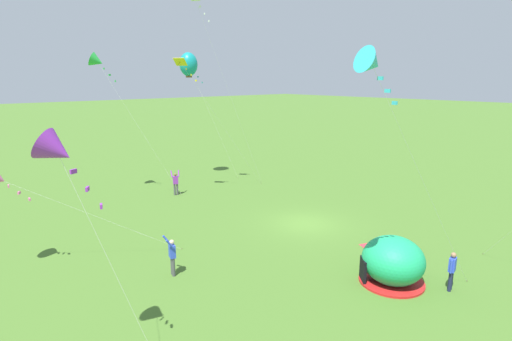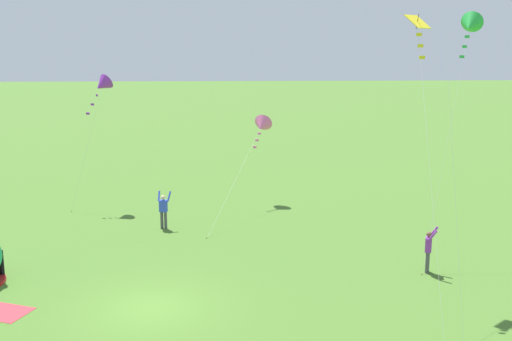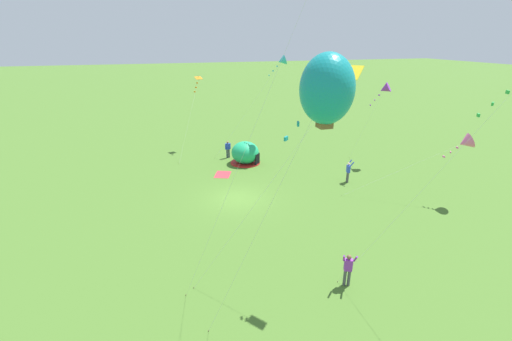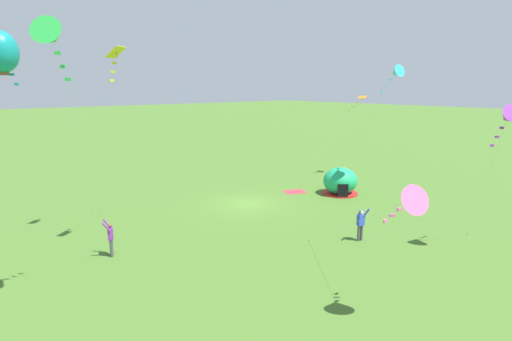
% 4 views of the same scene
% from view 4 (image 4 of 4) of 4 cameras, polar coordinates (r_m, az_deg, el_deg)
% --- Properties ---
extents(ground_plane, '(300.00, 300.00, 0.00)m').
position_cam_4_polar(ground_plane, '(28.98, -1.36, -4.74)').
color(ground_plane, '#477028').
extents(popup_tent, '(2.81, 2.81, 2.10)m').
position_cam_4_polar(popup_tent, '(32.00, 11.94, -1.55)').
color(popup_tent, '#1EAD6B').
rests_on(popup_tent, ground).
extents(picnic_blanket, '(2.06, 1.84, 0.01)m').
position_cam_4_polar(picnic_blanket, '(32.27, 5.57, -3.04)').
color(picnic_blanket, '#CC333D').
rests_on(picnic_blanket, ground).
extents(person_center_field, '(0.62, 0.72, 1.89)m').
position_cam_4_polar(person_center_field, '(21.30, -20.08, -8.94)').
color(person_center_field, '#4C4C51').
rests_on(person_center_field, ground).
extents(person_flying_kite, '(0.69, 0.57, 1.89)m').
position_cam_4_polar(person_flying_kite, '(22.69, 14.73, -7.31)').
color(person_flying_kite, '#4C4C51').
rests_on(person_flying_kite, ground).
extents(person_near_tent, '(0.31, 0.58, 1.72)m').
position_cam_4_polar(person_near_tent, '(34.29, 12.38, -0.72)').
color(person_near_tent, '#1E2347').
rests_on(person_near_tent, ground).
extents(kite_orange, '(5.53, 3.41, 7.64)m').
position_cam_4_polar(kite_orange, '(38.27, 14.44, 9.54)').
color(kite_orange, silver).
rests_on(kite_orange, ground).
extents(kite_purple, '(2.42, 2.59, 7.51)m').
position_cam_4_polar(kite_purple, '(22.55, 32.32, 6.50)').
color(kite_purple, silver).
rests_on(kite_purple, ground).
extents(kite_pink, '(3.85, 8.08, 5.13)m').
position_cam_4_polar(kite_pink, '(14.54, 20.93, -4.24)').
color(kite_pink, silver).
rests_on(kite_pink, ground).
extents(kite_cyan, '(2.01, 6.89, 9.79)m').
position_cam_4_polar(kite_cyan, '(29.64, 19.37, 13.06)').
color(kite_cyan, silver).
rests_on(kite_cyan, ground).
extents(kite_green, '(3.87, 5.21, 10.56)m').
position_cam_4_polar(kite_green, '(15.30, -27.27, 16.68)').
color(kite_green, silver).
rests_on(kite_green, ground).
extents(kite_teal, '(3.03, 4.13, 10.88)m').
position_cam_4_polar(kite_teal, '(22.73, -32.60, 14.09)').
color(kite_teal, silver).
rests_on(kite_teal, ground).
extents(kite_yellow, '(1.43, 7.41, 10.19)m').
position_cam_4_polar(kite_yellow, '(20.89, -19.51, 14.57)').
color(kite_yellow, silver).
rests_on(kite_yellow, ground).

